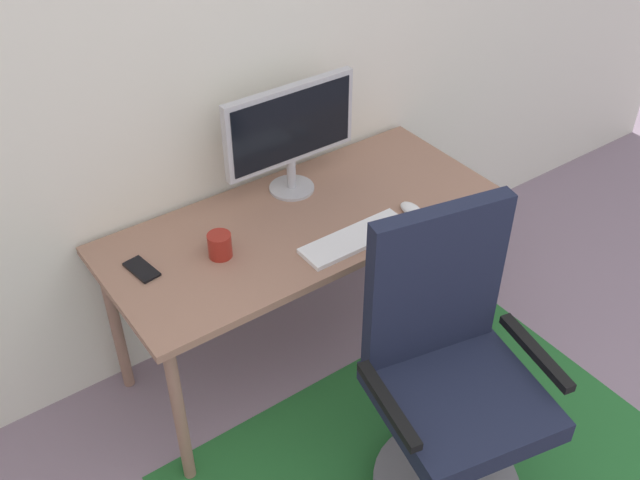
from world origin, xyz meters
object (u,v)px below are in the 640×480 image
object	(u,v)px
desk	(303,233)
office_chair	(449,390)
coffee_cup	(220,245)
computer_mouse	(411,209)
monitor	(290,129)
keyboard	(356,238)
cell_phone	(142,269)

from	to	relation	value
desk	office_chair	world-z (taller)	office_chair
coffee_cup	computer_mouse	bearing A→B (deg)	-15.30
desk	coffee_cup	distance (m)	0.38
computer_mouse	office_chair	bearing A→B (deg)	-118.78
coffee_cup	monitor	bearing A→B (deg)	24.71
keyboard	computer_mouse	size ratio (longest dim) A/B	4.13
desk	cell_phone	size ratio (longest dim) A/B	10.93
desk	computer_mouse	distance (m)	0.42
computer_mouse	coffee_cup	distance (m)	0.75
office_chair	cell_phone	bearing A→B (deg)	139.21
coffee_cup	cell_phone	bearing A→B (deg)	161.72
desk	coffee_cup	xyz separation A→B (m)	(-0.36, -0.01, 0.11)
desk	office_chair	size ratio (longest dim) A/B	1.39
desk	cell_phone	world-z (taller)	cell_phone
computer_mouse	monitor	bearing A→B (deg)	125.01
monitor	cell_phone	bearing A→B (deg)	-170.69
coffee_cup	cell_phone	distance (m)	0.28
monitor	coffee_cup	bearing A→B (deg)	-155.29
monitor	computer_mouse	size ratio (longest dim) A/B	5.38
desk	computer_mouse	xyz separation A→B (m)	(0.36, -0.21, 0.08)
desk	monitor	world-z (taller)	monitor
keyboard	monitor	bearing A→B (deg)	90.30
keyboard	computer_mouse	world-z (taller)	computer_mouse
office_chair	keyboard	bearing A→B (deg)	97.54
computer_mouse	coffee_cup	bearing A→B (deg)	164.70
monitor	computer_mouse	distance (m)	0.55
coffee_cup	office_chair	distance (m)	0.93
monitor	keyboard	distance (m)	0.49
monitor	coffee_cup	size ratio (longest dim) A/B	6.13
computer_mouse	cell_phone	distance (m)	1.02
monitor	keyboard	xyz separation A→B (m)	(0.00, -0.41, -0.26)
computer_mouse	cell_phone	world-z (taller)	computer_mouse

